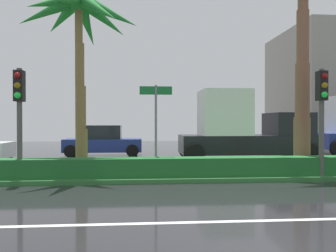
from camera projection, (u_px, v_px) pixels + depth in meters
name	position (u px, v px, depth m)	size (l,w,h in m)	color
ground_plane	(190.00, 171.00, 13.52)	(90.00, 42.00, 0.10)	black
near_lane_divider_stripe	(244.00, 221.00, 6.54)	(81.00, 0.14, 0.01)	white
median_strip	(194.00, 172.00, 12.52)	(85.50, 4.00, 0.15)	#2D6B33
median_hedge	(201.00, 167.00, 11.12)	(76.50, 0.70, 0.60)	#1E6028
palm_tree_mid_left	(79.00, 19.00, 12.09)	(4.41, 4.34, 6.60)	brown
traffic_signal_median_left	(19.00, 103.00, 10.54)	(0.28, 0.43, 3.42)	#4C4C47
traffic_signal_median_right	(322.00, 102.00, 11.09)	(0.28, 0.43, 3.48)	#4C4C47
street_name_sign	(156.00, 117.00, 11.57)	(1.10, 0.08, 3.00)	slate
car_in_traffic_second	(103.00, 141.00, 19.32)	(4.30, 2.02, 1.72)	navy
box_truck_lead	(243.00, 129.00, 16.88)	(6.40, 2.64, 3.46)	black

